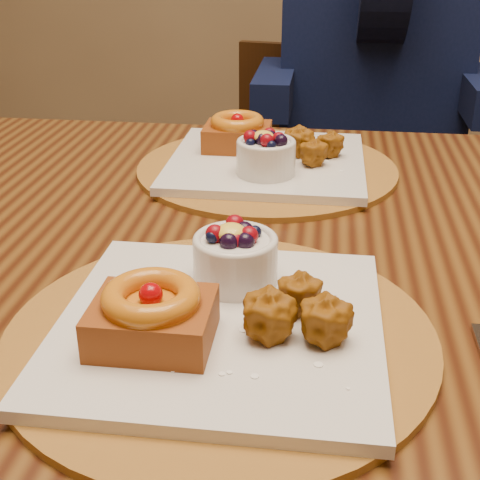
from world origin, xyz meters
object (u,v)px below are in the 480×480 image
place_setting_near (218,315)px  place_setting_far (265,158)px  chair_far (303,202)px  diner (378,23)px  dining_table (249,290)px

place_setting_near → place_setting_far: (-0.00, 0.43, 0.00)m
chair_far → place_setting_far: bearing=-83.5°
chair_far → diner: diner is taller
chair_far → diner: bearing=12.1°
place_setting_far → chair_far: size_ratio=0.46×
chair_far → diner: (0.15, 0.01, 0.43)m
place_setting_near → diner: 1.08m
place_setting_near → chair_far: place_setting_near is taller
dining_table → diner: (0.19, 0.85, 0.21)m
dining_table → chair_far: 0.87m
dining_table → diner: bearing=77.7°
place_setting_far → place_setting_near: bearing=-90.0°
dining_table → place_setting_far: 0.24m
place_setting_far → diner: size_ratio=0.46×
place_setting_far → chair_far: place_setting_far is taller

